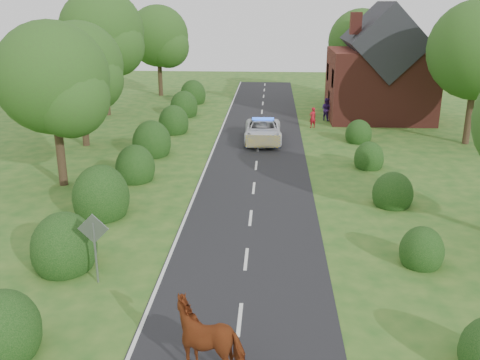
# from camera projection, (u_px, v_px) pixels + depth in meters

# --- Properties ---
(ground) EXTENTS (120.00, 120.00, 0.00)m
(ground) POSITION_uv_depth(u_px,v_px,m) (240.00, 320.00, 16.19)
(ground) COLOR #265C1D
(road) EXTENTS (6.00, 70.00, 0.02)m
(road) POSITION_uv_depth(u_px,v_px,m) (256.00, 171.00, 30.38)
(road) COLOR black
(road) RESTS_ON ground
(road_markings) EXTENTS (4.96, 70.00, 0.01)m
(road_markings) POSITION_uv_depth(u_px,v_px,m) (224.00, 182.00, 28.50)
(road_markings) COLOR white
(road_markings) RESTS_ON road
(hedgerow_left) EXTENTS (2.75, 50.41, 3.00)m
(hedgerow_left) POSITION_uv_depth(u_px,v_px,m) (127.00, 174.00, 27.38)
(hedgerow_left) COLOR black
(hedgerow_left) RESTS_ON ground
(hedgerow_right) EXTENTS (2.10, 45.78, 2.10)m
(hedgerow_right) POSITION_uv_depth(u_px,v_px,m) (387.00, 186.00, 26.24)
(hedgerow_right) COLOR black
(hedgerow_right) RESTS_ON ground
(tree_left_a) EXTENTS (5.74, 5.60, 8.38)m
(tree_left_a) POSITION_uv_depth(u_px,v_px,m) (57.00, 83.00, 26.26)
(tree_left_a) COLOR #332316
(tree_left_a) RESTS_ON ground
(tree_left_b) EXTENTS (5.74, 5.60, 8.07)m
(tree_left_b) POSITION_uv_depth(u_px,v_px,m) (82.00, 69.00, 34.01)
(tree_left_b) COLOR #332316
(tree_left_b) RESTS_ON ground
(tree_left_c) EXTENTS (6.97, 6.80, 10.22)m
(tree_left_c) POSITION_uv_depth(u_px,v_px,m) (105.00, 36.00, 43.06)
(tree_left_c) COLOR #332316
(tree_left_c) RESTS_ON ground
(tree_left_d) EXTENTS (6.15, 6.00, 8.89)m
(tree_left_d) POSITION_uv_depth(u_px,v_px,m) (161.00, 39.00, 52.68)
(tree_left_d) COLOR #332316
(tree_left_d) RESTS_ON ground
(tree_right_c) EXTENTS (6.15, 6.00, 8.58)m
(tree_right_c) POSITION_uv_depth(u_px,v_px,m) (363.00, 44.00, 49.77)
(tree_right_c) COLOR #332316
(tree_right_c) RESTS_ON ground
(road_sign) EXTENTS (1.06, 0.08, 2.53)m
(road_sign) POSITION_uv_depth(u_px,v_px,m) (94.00, 238.00, 17.84)
(road_sign) COLOR gray
(road_sign) RESTS_ON ground
(house) EXTENTS (8.00, 7.40, 9.17)m
(house) POSITION_uv_depth(u_px,v_px,m) (380.00, 72.00, 42.83)
(house) COLOR maroon
(house) RESTS_ON ground
(cow) EXTENTS (2.52, 1.63, 1.66)m
(cow) POSITION_uv_depth(u_px,v_px,m) (211.00, 341.00, 13.81)
(cow) COLOR brown
(cow) RESTS_ON ground
(police_van) EXTENTS (2.58, 5.45, 1.63)m
(police_van) POSITION_uv_depth(u_px,v_px,m) (263.00, 131.00, 36.59)
(police_van) COLOR silver
(police_van) RESTS_ON ground
(pedestrian_red) EXTENTS (0.68, 0.61, 1.57)m
(pedestrian_red) POSITION_uv_depth(u_px,v_px,m) (313.00, 118.00, 40.49)
(pedestrian_red) COLOR #AC1321
(pedestrian_red) RESTS_ON ground
(pedestrian_purple) EXTENTS (1.11, 1.10, 1.81)m
(pedestrian_purple) POSITION_uv_depth(u_px,v_px,m) (326.00, 109.00, 42.96)
(pedestrian_purple) COLOR #3C1F68
(pedestrian_purple) RESTS_ON ground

